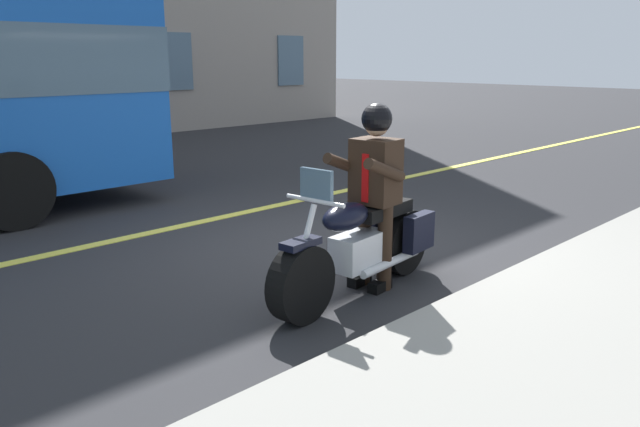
% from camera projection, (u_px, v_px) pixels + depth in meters
% --- Properties ---
extents(ground_plane, '(80.00, 80.00, 0.00)m').
position_uv_depth(ground_plane, '(333.00, 247.00, 7.11)').
color(ground_plane, '#28282B').
extents(lane_center_stripe, '(60.00, 0.16, 0.01)m').
position_uv_depth(lane_center_stripe, '(229.00, 216.00, 8.49)').
color(lane_center_stripe, '#E5DB4C').
rests_on(lane_center_stripe, ground_plane).
extents(motorcycle_main, '(2.22, 0.74, 1.26)m').
position_uv_depth(motorcycle_main, '(362.00, 246.00, 5.65)').
color(motorcycle_main, black).
rests_on(motorcycle_main, ground_plane).
extents(rider_main, '(0.66, 0.60, 1.74)m').
position_uv_depth(rider_main, '(375.00, 181.00, 5.64)').
color(rider_main, black).
rests_on(rider_main, ground_plane).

